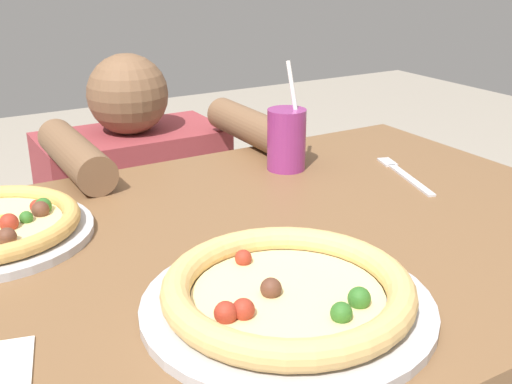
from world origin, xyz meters
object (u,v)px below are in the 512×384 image
object	(u,v)px
drink_cup_colored	(287,139)
fork	(403,174)
diner_seated	(142,267)
pizza_near	(288,294)

from	to	relation	value
drink_cup_colored	fork	bearing A→B (deg)	-39.52
fork	diner_seated	bearing A→B (deg)	121.18
pizza_near	fork	bearing A→B (deg)	32.92
fork	pizza_near	bearing A→B (deg)	-147.08
fork	diner_seated	distance (m)	0.71
diner_seated	pizza_near	bearing A→B (deg)	-97.66
pizza_near	fork	distance (m)	0.51
drink_cup_colored	pizza_near	bearing A→B (deg)	-122.74
pizza_near	drink_cup_colored	distance (m)	0.49
pizza_near	fork	size ratio (longest dim) A/B	1.68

